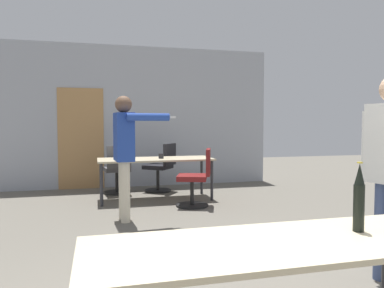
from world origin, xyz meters
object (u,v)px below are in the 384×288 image
(office_chair_mid_tucked, at_px, (117,171))
(beer_bottle, at_px, (359,199))
(person_far_watching, at_px, (125,146))
(office_chair_far_left, at_px, (197,180))
(office_chair_near_pushed, at_px, (161,169))
(drink_cup, at_px, (161,156))

(office_chair_mid_tucked, xyz_separation_m, beer_bottle, (1.03, -5.38, 0.48))
(person_far_watching, height_order, office_chair_far_left, person_far_watching)
(person_far_watching, xyz_separation_m, office_chair_mid_tucked, (0.01, 2.02, -0.60))
(person_far_watching, height_order, office_chair_mid_tucked, person_far_watching)
(office_chair_far_left, bearing_deg, office_chair_mid_tucked, 58.66)
(office_chair_near_pushed, relative_size, office_chair_mid_tucked, 1.03)
(drink_cup, bearing_deg, beer_bottle, -86.02)
(person_far_watching, height_order, office_chair_near_pushed, person_far_watching)
(office_chair_near_pushed, xyz_separation_m, office_chair_mid_tucked, (-0.84, -0.03, -0.02))
(office_chair_far_left, xyz_separation_m, drink_cup, (-0.46, 0.67, 0.33))
(office_chair_mid_tucked, relative_size, drink_cup, 10.39)
(office_chair_far_left, bearing_deg, person_far_watching, 136.43)
(person_far_watching, distance_m, office_chair_near_pushed, 2.30)
(person_far_watching, distance_m, drink_cup, 1.50)
(office_chair_near_pushed, bearing_deg, office_chair_far_left, -129.67)
(office_chair_near_pushed, bearing_deg, office_chair_mid_tucked, 129.53)
(person_far_watching, xyz_separation_m, beer_bottle, (1.04, -3.35, -0.12))
(drink_cup, bearing_deg, person_far_watching, -119.11)
(office_chair_mid_tucked, height_order, drink_cup, office_chair_mid_tucked)
(office_chair_far_left, height_order, beer_bottle, beer_bottle)
(office_chair_far_left, distance_m, office_chair_near_pushed, 1.47)
(person_far_watching, distance_m, office_chair_mid_tucked, 2.11)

